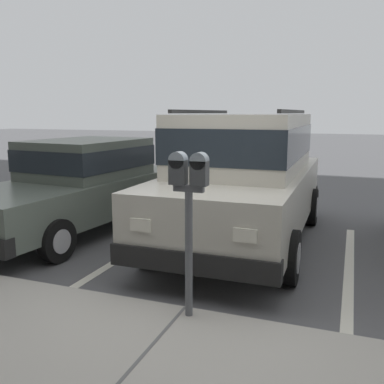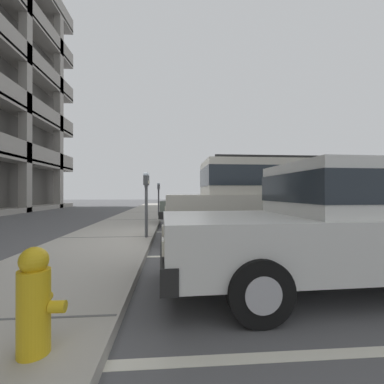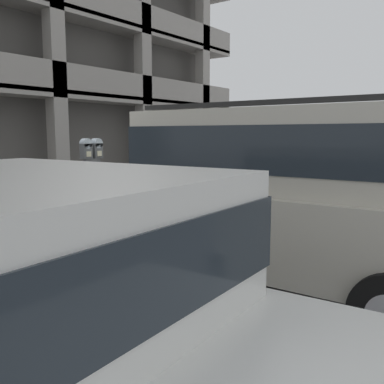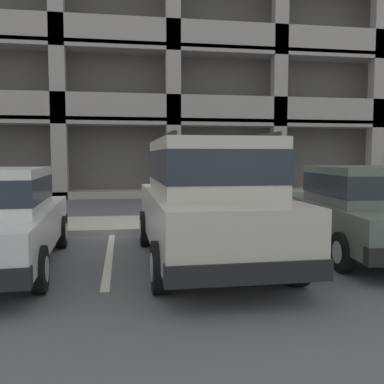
{
  "view_description": "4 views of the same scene",
  "coord_description": "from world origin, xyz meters",
  "px_view_note": "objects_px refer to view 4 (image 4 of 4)",
  "views": [
    {
      "loc": [
        -1.44,
        3.85,
        1.99
      ],
      "look_at": [
        0.34,
        -0.88,
        1.06
      ],
      "focal_mm": 40.0,
      "sensor_mm": 36.0,
      "label": 1
    },
    {
      "loc": [
        -6.25,
        -0.25,
        1.17
      ],
      "look_at": [
        0.29,
        -0.77,
        1.2
      ],
      "focal_mm": 24.0,
      "sensor_mm": 36.0,
      "label": 2
    },
    {
      "loc": [
        -4.28,
        -4.55,
        1.72
      ],
      "look_at": [
        0.4,
        -1.12,
        0.93
      ],
      "focal_mm": 40.0,
      "sensor_mm": 36.0,
      "label": 3
    },
    {
      "loc": [
        -1.25,
        -9.17,
        1.71
      ],
      "look_at": [
        0.15,
        -0.58,
        0.98
      ],
      "focal_mm": 40.0,
      "sensor_mm": 36.0,
      "label": 4
    }
  ],
  "objects_px": {
    "silver_suv": "(207,195)",
    "parking_meter_near": "(175,177)",
    "parking_garage": "(161,45)",
    "dark_hatchback": "(360,207)"
  },
  "relations": [
    {
      "from": "dark_hatchback",
      "to": "parking_meter_near",
      "type": "height_order",
      "value": "parking_meter_near"
    },
    {
      "from": "silver_suv",
      "to": "parking_garage",
      "type": "height_order",
      "value": "parking_garage"
    },
    {
      "from": "silver_suv",
      "to": "parking_garage",
      "type": "distance_m",
      "value": 17.53
    },
    {
      "from": "silver_suv",
      "to": "parking_garage",
      "type": "bearing_deg",
      "value": 86.86
    },
    {
      "from": "silver_suv",
      "to": "parking_meter_near",
      "type": "bearing_deg",
      "value": 93.12
    },
    {
      "from": "silver_suv",
      "to": "parking_garage",
      "type": "relative_size",
      "value": 0.15
    },
    {
      "from": "silver_suv",
      "to": "dark_hatchback",
      "type": "relative_size",
      "value": 1.04
    },
    {
      "from": "parking_meter_near",
      "to": "parking_garage",
      "type": "relative_size",
      "value": 0.05
    },
    {
      "from": "dark_hatchback",
      "to": "parking_garage",
      "type": "xyz_separation_m",
      "value": [
        -2.04,
        16.03,
        6.71
      ]
    },
    {
      "from": "silver_suv",
      "to": "parking_meter_near",
      "type": "relative_size",
      "value": 3.12
    }
  ]
}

